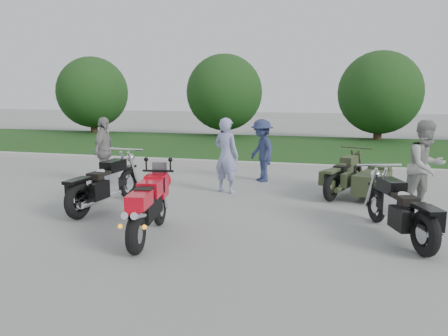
% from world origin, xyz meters
% --- Properties ---
extents(ground, '(80.00, 80.00, 0.00)m').
position_xyz_m(ground, '(0.00, 0.00, 0.00)').
color(ground, '#9C9C97').
rests_on(ground, ground).
extents(curb, '(60.00, 0.30, 0.15)m').
position_xyz_m(curb, '(0.00, 6.00, 0.07)').
color(curb, '#AFACA5').
rests_on(curb, ground).
extents(grass_strip, '(60.00, 8.00, 0.14)m').
position_xyz_m(grass_strip, '(0.00, 10.15, 0.07)').
color(grass_strip, '#2A4F1B').
rests_on(grass_strip, ground).
extents(tree_far_left, '(3.60, 3.60, 4.00)m').
position_xyz_m(tree_far_left, '(-10.00, 13.50, 2.19)').
color(tree_far_left, '#3F2B1C').
rests_on(tree_far_left, ground).
extents(tree_mid_left, '(3.60, 3.60, 4.00)m').
position_xyz_m(tree_mid_left, '(-3.00, 13.50, 2.19)').
color(tree_mid_left, '#3F2B1C').
rests_on(tree_mid_left, ground).
extents(tree_mid_right, '(3.60, 3.60, 4.00)m').
position_xyz_m(tree_mid_right, '(4.00, 13.50, 2.19)').
color(tree_mid_right, '#3F2B1C').
rests_on(tree_mid_right, ground).
extents(sportbike_red, '(0.52, 1.94, 0.92)m').
position_xyz_m(sportbike_red, '(-0.58, -0.83, 0.54)').
color(sportbike_red, black).
rests_on(sportbike_red, ground).
extents(cruiser_left, '(0.46, 2.34, 0.90)m').
position_xyz_m(cruiser_left, '(-2.16, 0.59, 0.46)').
color(cruiser_left, black).
rests_on(cruiser_left, ground).
extents(cruiser_right, '(0.91, 2.18, 0.87)m').
position_xyz_m(cruiser_right, '(3.22, 0.13, 0.44)').
color(cruiser_right, black).
rests_on(cruiser_right, ground).
extents(cruiser_sidecar, '(1.48, 2.05, 0.82)m').
position_xyz_m(cruiser_sidecar, '(2.73, 2.79, 0.39)').
color(cruiser_sidecar, black).
rests_on(cruiser_sidecar, ground).
extents(person_stripe, '(0.72, 0.60, 1.70)m').
position_xyz_m(person_stripe, '(-0.18, 2.56, 0.85)').
color(person_stripe, '#8D92C0').
rests_on(person_stripe, ground).
extents(person_grey, '(1.07, 1.01, 1.74)m').
position_xyz_m(person_grey, '(3.87, 1.99, 0.87)').
color(person_grey, gray).
rests_on(person_grey, ground).
extents(person_denim, '(1.06, 1.17, 1.58)m').
position_xyz_m(person_denim, '(0.39, 4.00, 0.79)').
color(person_denim, navy).
rests_on(person_denim, ground).
extents(person_back, '(0.50, 1.01, 1.65)m').
position_xyz_m(person_back, '(-3.30, 2.71, 0.83)').
color(person_back, gray).
rests_on(person_back, ground).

